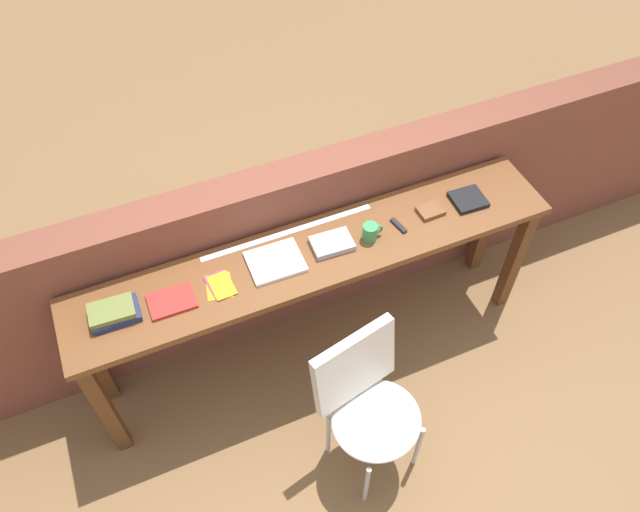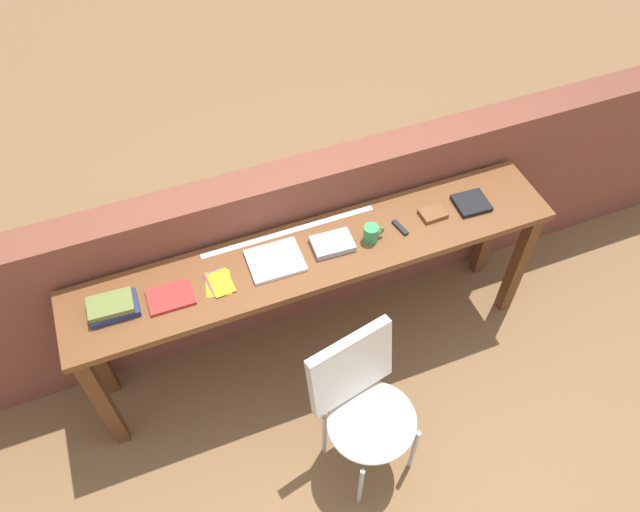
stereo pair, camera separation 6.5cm
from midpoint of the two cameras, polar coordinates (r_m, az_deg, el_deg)
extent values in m
plane|color=brown|center=(3.66, 1.97, -11.81)|extent=(40.00, 40.00, 0.00)
cube|color=brown|center=(3.52, -1.78, 1.11)|extent=(6.00, 0.20, 1.12)
cube|color=brown|center=(3.09, 0.26, 0.20)|extent=(2.50, 0.44, 0.04)
cube|color=#5B341A|center=(3.31, -18.70, -12.54)|extent=(0.07, 0.07, 0.84)
cube|color=#5B341A|center=(3.80, 18.13, -0.70)|extent=(0.07, 0.07, 0.84)
cube|color=#5B341A|center=(3.48, -19.53, -8.04)|extent=(0.07, 0.07, 0.84)
cube|color=#5B341A|center=(3.95, 15.67, 2.69)|extent=(0.07, 0.07, 0.84)
ellipsoid|color=silver|center=(3.08, 5.38, -14.84)|extent=(0.52, 0.50, 0.08)
cube|color=silver|center=(2.93, 3.47, -10.12)|extent=(0.45, 0.20, 0.40)
cylinder|color=#B2B2B7|center=(3.22, 4.33, -20.26)|extent=(0.02, 0.02, 0.41)
cylinder|color=#B2B2B7|center=(3.32, 9.14, -17.09)|extent=(0.02, 0.02, 0.41)
cylinder|color=#B2B2B7|center=(3.31, 0.99, -16.00)|extent=(0.02, 0.02, 0.41)
cylinder|color=#B2B2B7|center=(3.40, 5.72, -13.10)|extent=(0.02, 0.02, 0.41)
cube|color=navy|center=(2.99, -17.71, -4.56)|extent=(0.22, 0.15, 0.03)
cube|color=olive|center=(2.96, -18.03, -4.28)|extent=(0.21, 0.14, 0.03)
cube|color=red|center=(2.97, -12.89, -3.68)|extent=(0.21, 0.16, 0.02)
cube|color=orange|center=(2.98, -8.67, -2.52)|extent=(0.15, 0.17, 0.00)
cube|color=#E5334C|center=(2.98, -8.63, -2.32)|extent=(0.12, 0.16, 0.00)
cube|color=yellow|center=(2.97, -8.42, -2.44)|extent=(0.11, 0.16, 0.00)
cube|color=white|center=(3.03, -3.50, -0.43)|extent=(0.27, 0.22, 0.02)
cube|color=#9E9EA3|center=(3.08, 1.75, 1.12)|extent=(0.21, 0.15, 0.03)
cylinder|color=#338C4C|center=(3.10, 5.28, 2.06)|extent=(0.08, 0.08, 0.09)
torus|color=#338C4C|center=(3.11, 6.01, 2.28)|extent=(0.06, 0.01, 0.06)
cube|color=black|center=(3.19, 7.92, 2.59)|extent=(0.05, 0.11, 0.02)
cube|color=brown|center=(3.28, 10.84, 3.84)|extent=(0.13, 0.10, 0.02)
cube|color=black|center=(3.38, 14.21, 4.71)|extent=(0.18, 0.17, 0.02)
cube|color=silver|center=(3.16, -2.25, 2.25)|extent=(0.92, 0.03, 0.00)
camera|label=1|loc=(0.03, -89.39, 0.75)|focal=35.00mm
camera|label=2|loc=(0.03, 90.61, -0.75)|focal=35.00mm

